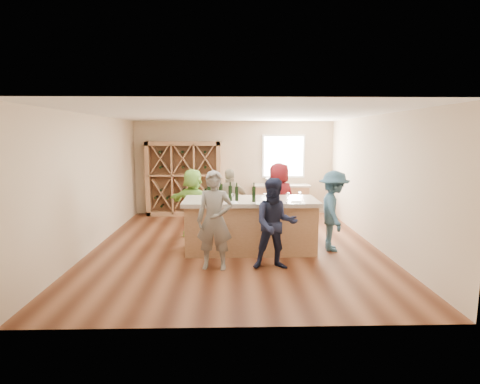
{
  "coord_description": "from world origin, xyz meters",
  "views": [
    {
      "loc": [
        -0.1,
        -7.86,
        2.36
      ],
      "look_at": [
        0.1,
        0.2,
        1.15
      ],
      "focal_mm": 28.0,
      "sensor_mm": 36.0,
      "label": 1
    }
  ],
  "objects_px": {
    "wine_bottle_b": "(216,194)",
    "person_server": "(333,211)",
    "wine_rack": "(184,179)",
    "wine_bottle_a": "(209,193)",
    "person_far_right": "(279,200)",
    "tasting_counter_base": "(250,227)",
    "person_far_mid": "(230,203)",
    "person_near_right": "(275,224)",
    "wine_bottle_f": "(254,194)",
    "wine_bottle_c": "(221,192)",
    "person_far_left": "(193,203)",
    "sink": "(274,181)",
    "wine_bottle_d": "(230,193)",
    "person_near_left": "(215,220)",
    "wine_bottle_e": "(237,194)"
  },
  "relations": [
    {
      "from": "wine_bottle_a",
      "to": "wine_bottle_e",
      "type": "bearing_deg",
      "value": -7.64
    },
    {
      "from": "sink",
      "to": "person_near_right",
      "type": "relative_size",
      "value": 0.33
    },
    {
      "from": "wine_rack",
      "to": "wine_bottle_d",
      "type": "distance_m",
      "value": 4.07
    },
    {
      "from": "wine_bottle_e",
      "to": "person_near_left",
      "type": "distance_m",
      "value": 1.02
    },
    {
      "from": "wine_bottle_e",
      "to": "person_far_right",
      "type": "bearing_deg",
      "value": 52.47
    },
    {
      "from": "wine_bottle_d",
      "to": "person_far_right",
      "type": "height_order",
      "value": "person_far_right"
    },
    {
      "from": "tasting_counter_base",
      "to": "wine_bottle_f",
      "type": "bearing_deg",
      "value": -80.54
    },
    {
      "from": "wine_bottle_d",
      "to": "sink",
      "type": "bearing_deg",
      "value": 70.72
    },
    {
      "from": "person_far_right",
      "to": "wine_bottle_f",
      "type": "relative_size",
      "value": 5.8
    },
    {
      "from": "wine_bottle_f",
      "to": "wine_rack",
      "type": "bearing_deg",
      "value": 115.38
    },
    {
      "from": "person_far_mid",
      "to": "person_server",
      "type": "bearing_deg",
      "value": 138.18
    },
    {
      "from": "tasting_counter_base",
      "to": "sink",
      "type": "bearing_deg",
      "value": 75.71
    },
    {
      "from": "tasting_counter_base",
      "to": "wine_bottle_d",
      "type": "relative_size",
      "value": 8.44
    },
    {
      "from": "wine_rack",
      "to": "wine_bottle_c",
      "type": "relative_size",
      "value": 6.81
    },
    {
      "from": "person_near_left",
      "to": "person_far_right",
      "type": "bearing_deg",
      "value": 64.58
    },
    {
      "from": "wine_bottle_e",
      "to": "person_server",
      "type": "relative_size",
      "value": 0.17
    },
    {
      "from": "wine_bottle_c",
      "to": "person_near_right",
      "type": "height_order",
      "value": "person_near_right"
    },
    {
      "from": "person_server",
      "to": "person_far_left",
      "type": "height_order",
      "value": "person_server"
    },
    {
      "from": "wine_bottle_e",
      "to": "person_near_left",
      "type": "height_order",
      "value": "person_near_left"
    },
    {
      "from": "sink",
      "to": "wine_bottle_c",
      "type": "xyz_separation_m",
      "value": [
        -1.5,
        -3.59,
        0.23
      ]
    },
    {
      "from": "person_far_left",
      "to": "wine_bottle_f",
      "type": "distance_m",
      "value": 1.99
    },
    {
      "from": "person_near_left",
      "to": "person_server",
      "type": "bearing_deg",
      "value": 30.86
    },
    {
      "from": "wine_bottle_e",
      "to": "person_server",
      "type": "distance_m",
      "value": 2.04
    },
    {
      "from": "wine_bottle_a",
      "to": "person_far_mid",
      "type": "distance_m",
      "value": 1.37
    },
    {
      "from": "wine_bottle_b",
      "to": "person_server",
      "type": "bearing_deg",
      "value": 4.72
    },
    {
      "from": "wine_bottle_c",
      "to": "person_far_left",
      "type": "distance_m",
      "value": 1.42
    },
    {
      "from": "wine_rack",
      "to": "person_far_right",
      "type": "height_order",
      "value": "wine_rack"
    },
    {
      "from": "wine_rack",
      "to": "sink",
      "type": "xyz_separation_m",
      "value": [
        2.7,
        -0.07,
        -0.09
      ]
    },
    {
      "from": "person_far_right",
      "to": "tasting_counter_base",
      "type": "bearing_deg",
      "value": 35.04
    },
    {
      "from": "wine_bottle_a",
      "to": "person_far_right",
      "type": "distance_m",
      "value": 2.04
    },
    {
      "from": "person_far_mid",
      "to": "person_near_right",
      "type": "bearing_deg",
      "value": 96.02
    },
    {
      "from": "person_far_right",
      "to": "wine_rack",
      "type": "bearing_deg",
      "value": -66.47
    },
    {
      "from": "wine_rack",
      "to": "person_far_left",
      "type": "height_order",
      "value": "wine_rack"
    },
    {
      "from": "sink",
      "to": "person_far_left",
      "type": "distance_m",
      "value": 3.26
    },
    {
      "from": "person_near_left",
      "to": "wine_bottle_f",
      "type": "bearing_deg",
      "value": 53.0
    },
    {
      "from": "person_near_right",
      "to": "person_server",
      "type": "bearing_deg",
      "value": 37.39
    },
    {
      "from": "wine_bottle_c",
      "to": "person_near_left",
      "type": "bearing_deg",
      "value": -95.01
    },
    {
      "from": "wine_bottle_c",
      "to": "person_near_left",
      "type": "distance_m",
      "value": 1.06
    },
    {
      "from": "wine_bottle_b",
      "to": "person_far_left",
      "type": "distance_m",
      "value": 1.51
    },
    {
      "from": "wine_rack",
      "to": "person_near_right",
      "type": "xyz_separation_m",
      "value": [
        2.18,
        -4.7,
        -0.28
      ]
    },
    {
      "from": "wine_rack",
      "to": "wine_bottle_a",
      "type": "relative_size",
      "value": 7.63
    },
    {
      "from": "sink",
      "to": "person_server",
      "type": "xyz_separation_m",
      "value": [
        0.82,
        -3.54,
        -0.18
      ]
    },
    {
      "from": "person_near_left",
      "to": "person_far_right",
      "type": "distance_m",
      "value": 2.62
    },
    {
      "from": "wine_bottle_f",
      "to": "person_near_left",
      "type": "bearing_deg",
      "value": -134.46
    },
    {
      "from": "person_near_right",
      "to": "person_server",
      "type": "height_order",
      "value": "person_server"
    },
    {
      "from": "person_far_left",
      "to": "person_server",
      "type": "bearing_deg",
      "value": -171.19
    },
    {
      "from": "person_far_left",
      "to": "sink",
      "type": "bearing_deg",
      "value": -102.64
    },
    {
      "from": "person_far_mid",
      "to": "person_far_right",
      "type": "distance_m",
      "value": 1.15
    },
    {
      "from": "wine_bottle_c",
      "to": "person_far_left",
      "type": "relative_size",
      "value": 0.2
    },
    {
      "from": "wine_bottle_e",
      "to": "wine_bottle_a",
      "type": "bearing_deg",
      "value": 172.36
    }
  ]
}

